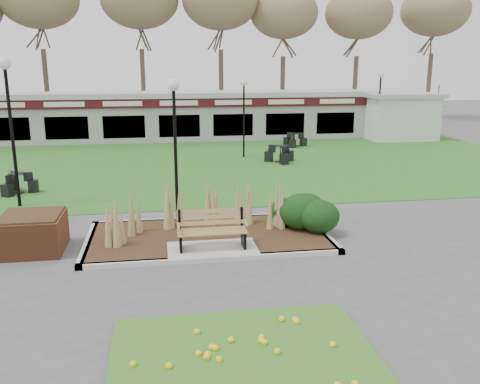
{
  "coord_description": "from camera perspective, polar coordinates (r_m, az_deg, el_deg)",
  "views": [
    {
      "loc": [
        -1.19,
        -11.63,
        4.54
      ],
      "look_at": [
        0.99,
        2.0,
        1.06
      ],
      "focal_mm": 38.0,
      "sensor_mm": 36.0,
      "label": 1
    }
  ],
  "objects": [
    {
      "name": "ground",
      "position": [
        12.54,
        -3.04,
        -7.08
      ],
      "size": [
        100.0,
        100.0,
        0.0
      ],
      "primitive_type": "plane",
      "color": "#515154",
      "rests_on": "ground"
    },
    {
      "name": "lawn",
      "position": [
        24.09,
        -6.08,
        3.25
      ],
      "size": [
        34.0,
        16.0,
        0.02
      ],
      "primitive_type": "cube",
      "color": "#2A6B22",
      "rests_on": "ground"
    },
    {
      "name": "flower_bed",
      "position": [
        8.41,
        0.47,
        -17.92
      ],
      "size": [
        4.2,
        3.0,
        0.16
      ],
      "color": "#3C7521",
      "rests_on": "ground"
    },
    {
      "name": "planting_bed",
      "position": [
        13.86,
        1.61,
        -3.37
      ],
      "size": [
        6.75,
        3.4,
        1.27
      ],
      "color": "#322114",
      "rests_on": "ground"
    },
    {
      "name": "park_bench",
      "position": [
        12.57,
        -3.19,
        -4.17
      ],
      "size": [
        1.7,
        0.66,
        0.93
      ],
      "color": "#AB864D",
      "rests_on": "ground"
    },
    {
      "name": "brick_planter",
      "position": [
        13.65,
        -22.28,
        -4.25
      ],
      "size": [
        1.5,
        1.5,
        0.95
      ],
      "color": "brown",
      "rests_on": "ground"
    },
    {
      "name": "food_pavilion",
      "position": [
        31.76,
        -6.95,
        8.53
      ],
      "size": [
        24.6,
        3.4,
        2.9
      ],
      "color": "gray",
      "rests_on": "ground"
    },
    {
      "name": "service_hut",
      "position": [
        33.21,
        17.42,
        8.19
      ],
      "size": [
        4.4,
        3.4,
        2.83
      ],
      "color": "silver",
      "rests_on": "ground"
    },
    {
      "name": "tree_backdrop",
      "position": [
        39.83,
        -7.76,
        19.55
      ],
      "size": [
        47.24,
        5.24,
        10.36
      ],
      "color": "#47382B",
      "rests_on": "ground"
    },
    {
      "name": "lamp_post_near_left",
      "position": [
        14.92,
        -7.37,
        8.18
      ],
      "size": [
        0.34,
        0.34,
        4.14
      ],
      "color": "black",
      "rests_on": "ground"
    },
    {
      "name": "lamp_post_mid_left",
      "position": [
        17.63,
        -24.58,
        9.45
      ],
      "size": [
        0.4,
        0.4,
        4.77
      ],
      "color": "black",
      "rests_on": "ground"
    },
    {
      "name": "lamp_post_mid_right",
      "position": [
        25.14,
        0.44,
        10.16
      ],
      "size": [
        0.32,
        0.32,
        3.82
      ],
      "color": "black",
      "rests_on": "ground"
    },
    {
      "name": "lamp_post_far_right",
      "position": [
        31.43,
        15.44,
        10.88
      ],
      "size": [
        0.34,
        0.34,
        4.13
      ],
      "color": "black",
      "rests_on": "ground"
    },
    {
      "name": "bistro_set_b",
      "position": [
        19.99,
        -23.68,
        0.59
      ],
      "size": [
        1.22,
        1.36,
        0.72
      ],
      "color": "black",
      "rests_on": "ground"
    },
    {
      "name": "bistro_set_c",
      "position": [
        24.21,
        4.57,
        3.99
      ],
      "size": [
        1.48,
        1.32,
        0.79
      ],
      "color": "black",
      "rests_on": "ground"
    },
    {
      "name": "bistro_set_d",
      "position": [
        29.02,
        6.12,
        5.62
      ],
      "size": [
        1.24,
        1.39,
        0.74
      ],
      "color": "black",
      "rests_on": "ground"
    },
    {
      "name": "patio_umbrella",
      "position": [
        34.4,
        21.18,
        7.99
      ],
      "size": [
        2.29,
        2.31,
        2.21
      ],
      "color": "black",
      "rests_on": "ground"
    },
    {
      "name": "car_black",
      "position": [
        40.2,
        -24.3,
        7.5
      ],
      "size": [
        4.63,
        2.03,
        1.48
      ],
      "primitive_type": "imported",
      "rotation": [
        0.0,
        0.0,
        1.47
      ],
      "color": "black",
      "rests_on": "ground"
    }
  ]
}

